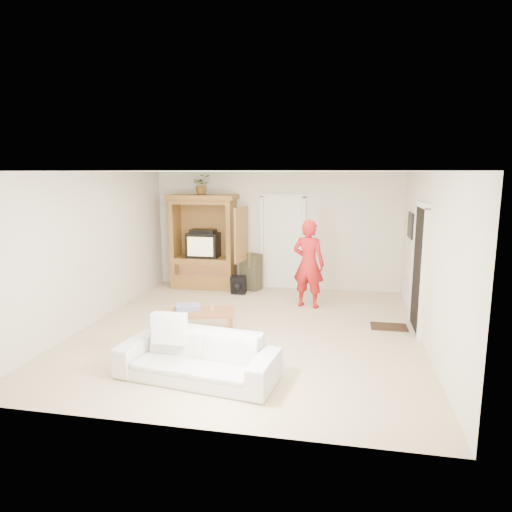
{
  "coord_description": "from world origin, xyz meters",
  "views": [
    {
      "loc": [
        1.49,
        -7.07,
        2.59
      ],
      "look_at": [
        0.0,
        0.6,
        1.15
      ],
      "focal_mm": 32.0,
      "sensor_mm": 36.0,
      "label": 1
    }
  ],
  "objects_px": {
    "man": "(309,264)",
    "sofa": "(197,357)",
    "coffee_table": "(203,314)",
    "armoire": "(205,248)"
  },
  "relations": [
    {
      "from": "man",
      "to": "coffee_table",
      "type": "relative_size",
      "value": 1.54
    },
    {
      "from": "armoire",
      "to": "sofa",
      "type": "bearing_deg",
      "value": -73.96
    },
    {
      "from": "man",
      "to": "coffee_table",
      "type": "height_order",
      "value": "man"
    },
    {
      "from": "sofa",
      "to": "coffee_table",
      "type": "height_order",
      "value": "sofa"
    },
    {
      "from": "sofa",
      "to": "armoire",
      "type": "bearing_deg",
      "value": 114.23
    },
    {
      "from": "armoire",
      "to": "man",
      "type": "relative_size",
      "value": 1.23
    },
    {
      "from": "man",
      "to": "armoire",
      "type": "bearing_deg",
      "value": -9.49
    },
    {
      "from": "man",
      "to": "sofa",
      "type": "height_order",
      "value": "man"
    },
    {
      "from": "man",
      "to": "coffee_table",
      "type": "bearing_deg",
      "value": 64.33
    },
    {
      "from": "sofa",
      "to": "man",
      "type": "bearing_deg",
      "value": 80.21
    }
  ]
}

